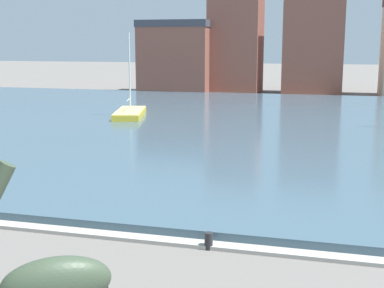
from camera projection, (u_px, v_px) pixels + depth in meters
The scene contains 7 objects.
harbor_water at pixel (243, 125), 37.34m from camera, with size 80.17×44.05×0.38m, color #3D5666.
quay_edge_coping at pixel (119, 236), 16.23m from camera, with size 80.17×0.50×0.12m, color #ADA89E.
sailboat_yellow at pixel (131, 115), 40.85m from camera, with size 3.39×6.73×6.61m.
mooring_bollard at pixel (209, 241), 15.33m from camera, with size 0.24×0.24×0.50m, color #232326.
townhouse_end_terrace at pixel (178, 57), 63.09m from camera, with size 8.38×6.50×8.41m.
townhouse_corner_house at pixel (236, 41), 62.80m from camera, with size 5.99×5.67×12.00m.
townhouse_tall_gabled at pixel (314, 42), 61.28m from camera, with size 6.80×6.20×11.77m.
Camera 1 is at (6.15, -4.80, 5.86)m, focal length 49.92 mm.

